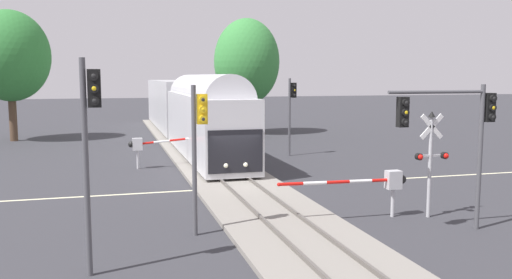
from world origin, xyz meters
name	(u,v)px	position (x,y,z in m)	size (l,w,h in m)	color
ground_plane	(239,188)	(0.00, 0.00, 0.00)	(220.00, 220.00, 0.00)	#333338
road_centre_stripe	(239,188)	(0.00, 0.00, 0.00)	(44.00, 0.20, 0.01)	beige
railway_track	(239,186)	(0.00, 0.00, 0.10)	(4.40, 80.00, 0.32)	gray
commuter_train	(185,108)	(0.00, 18.60, 2.79)	(3.04, 38.76, 5.16)	silver
crossing_gate_near	(381,182)	(3.94, -6.75, 1.39)	(5.18, 0.40, 1.80)	#B7B7BC
crossing_signal_mast	(431,153)	(5.75, -7.17, 2.48)	(1.36, 0.44, 4.07)	#B2B2B7
crossing_gate_far	(146,144)	(-3.92, 6.75, 1.43)	(5.25, 0.40, 1.89)	#B7B7BC
traffic_signal_median	(198,135)	(-3.10, -7.13, 3.41)	(0.53, 0.38, 5.09)	#4C4C51
traffic_signal_near_left	(90,132)	(-6.44, -10.03, 3.92)	(0.53, 0.38, 5.86)	#4C4C51
traffic_signal_near_right	(456,122)	(5.45, -9.03, 3.82)	(4.07, 0.38, 5.10)	#4C4C51
traffic_signal_far_side	(292,104)	(5.87, 9.25, 3.51)	(0.53, 0.38, 5.23)	#4C4C51
elm_centre_background	(247,62)	(6.32, 23.11, 6.67)	(6.00, 6.00, 10.61)	brown
pine_left_background	(10,56)	(-13.70, 23.24, 7.00)	(6.44, 6.44, 10.76)	#4C3828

